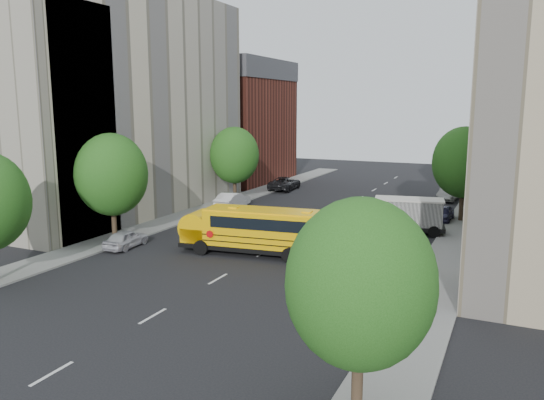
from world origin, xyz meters
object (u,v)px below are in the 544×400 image
Objects in this scene: street_tree_4 at (464,162)px; safari_truck at (403,215)px; parked_car_5 at (449,193)px; parked_car_0 at (126,239)px; parked_car_3 at (381,288)px; street_tree_3 at (360,284)px; street_tree_1 at (112,175)px; parked_car_2 at (285,183)px; parked_car_4 at (443,214)px; street_tree_2 at (234,155)px; parked_car_1 at (232,200)px; street_tree_5 at (475,155)px; school_bus at (261,229)px.

street_tree_4 is 1.20× the size of safari_truck.
street_tree_4 is at bearing -73.42° from parked_car_5.
parked_car_0 is 18.86m from parked_car_3.
street_tree_3 is 42.58m from parked_car_5.
street_tree_1 is 27.95m from parked_car_2.
parked_car_3 is 1.41× the size of parked_car_4.
street_tree_1 is 18.00m from street_tree_2.
parked_car_1 is 19.39m from parked_car_4.
safari_truck is at bearing 100.92° from parked_car_3.
street_tree_2 is (0.00, 18.00, -0.12)m from street_tree_1.
street_tree_3 reaches higher than safari_truck.
parked_car_5 is (19.80, 28.37, -4.18)m from street_tree_1.
parked_car_5 is (-2.20, -1.63, -3.93)m from street_tree_5.
safari_truck is 23.26m from parked_car_2.
street_tree_4 is at bearing -90.00° from street_tree_5.
street_tree_4 is 22.25m from parked_car_3.
street_tree_2 reaches higher than street_tree_3.
parked_car_2 is (-20.60, 9.60, -4.30)m from street_tree_4.
parked_car_1 is 26.62m from parked_car_3.
street_tree_2 is 1.08× the size of street_tree_3.
parked_car_0 is at bearing -153.78° from safari_truck.
parked_car_3 is (18.94, -18.70, -0.01)m from parked_car_1.
parked_car_2 reaches higher than parked_car_5.
street_tree_2 is 1.03× the size of street_tree_5.
parked_car_4 is (-1.40, -0.40, -4.43)m from street_tree_4.
street_tree_4 is at bearing -141.67° from parked_car_0.
school_bus is (-10.95, -16.46, -3.31)m from street_tree_4.
street_tree_5 is (-0.00, 44.00, 0.25)m from street_tree_3.
parked_car_5 is at bearing 178.37° from parked_car_2.
street_tree_1 is at bearing -120.32° from parked_car_5.
safari_truck is at bearing 47.10° from school_bus.
street_tree_3 reaches higher than parked_car_5.
parked_car_5 is (18.40, 13.43, -0.02)m from parked_car_1.
school_bus is at bearing -136.38° from safari_truck.
street_tree_4 is 12.01m from street_tree_5.
street_tree_3 reaches higher than parked_car_2.
parked_car_5 is (-0.80, 10.76, 0.13)m from parked_car_4.
parked_car_0 is at bearing 89.03° from parked_car_1.
street_tree_4 reaches higher than street_tree_1.
safari_truck is at bearing -120.11° from street_tree_4.
street_tree_2 is 5.26m from parked_car_1.
street_tree_4 is at bearing 39.29° from street_tree_1.
street_tree_4 is 1.44× the size of parked_car_2.
street_tree_2 is 25.06m from street_tree_5.
street_tree_5 is 0.66× the size of school_bus.
safari_truck is (18.31, -6.36, -3.37)m from street_tree_2.
school_bus is at bearing 7.92° from street_tree_1.
street_tree_5 is at bearing 90.00° from street_tree_4.
street_tree_1 is 0.98× the size of street_tree_4.
parked_car_5 is at bearing 92.97° from street_tree_3.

